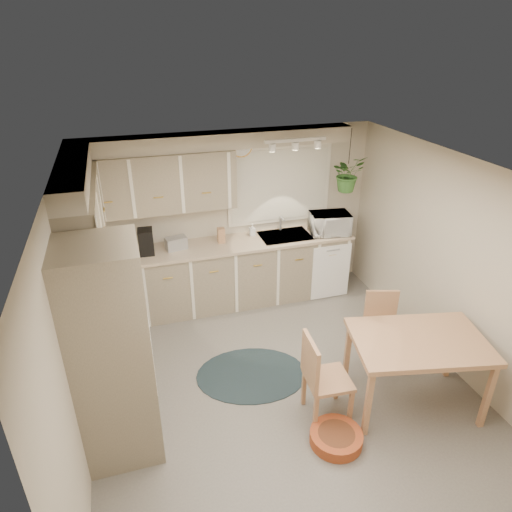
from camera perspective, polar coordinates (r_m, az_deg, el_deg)
name	(u,v)px	position (r m, az deg, el deg)	size (l,w,h in m)	color
floor	(280,382)	(5.31, 2.99, -15.46)	(4.20, 4.20, 0.00)	slate
ceiling	(286,174)	(4.12, 3.78, 10.24)	(4.20, 4.20, 0.00)	white
wall_back	(231,216)	(6.41, -3.10, 4.96)	(4.00, 0.04, 2.40)	#B7AD97
wall_front	(400,459)	(3.17, 17.55, -23.02)	(4.00, 0.04, 2.40)	#B7AD97
wall_left	(71,324)	(4.42, -22.10, -7.84)	(0.04, 4.20, 2.40)	#B7AD97
wall_right	(451,263)	(5.55, 23.15, -0.85)	(0.04, 4.20, 2.40)	#B7AD97
base_cab_left	(115,331)	(5.53, -17.20, -8.96)	(0.60, 1.85, 0.90)	gray
base_cab_back	(224,275)	(6.42, -4.02, -2.42)	(3.60, 0.60, 0.90)	gray
counter_left	(110,296)	(5.28, -17.76, -4.77)	(0.64, 1.89, 0.04)	tan
counter_back	(223,245)	(6.20, -4.13, 1.34)	(3.64, 0.64, 0.04)	tan
oven_stack	(112,356)	(4.16, -17.51, -11.84)	(0.65, 0.65, 2.10)	gray
wall_oven_face	(151,349)	(4.15, -13.05, -11.28)	(0.02, 0.56, 0.58)	white
upper_cab_left	(84,216)	(5.02, -20.73, 4.65)	(0.35, 2.00, 0.75)	gray
upper_cab_back	(156,183)	(5.89, -12.41, 8.87)	(2.00, 0.35, 0.75)	gray
soffit_left	(73,171)	(4.88, -21.92, 9.78)	(0.30, 2.00, 0.20)	#B7AD97
soffit_back	(217,140)	(5.90, -4.94, 14.20)	(3.60, 0.30, 0.20)	#B7AD97
cooktop	(112,323)	(4.78, -17.57, -7.96)	(0.52, 0.58, 0.02)	white
range_hood	(103,283)	(4.54, -18.60, -3.23)	(0.40, 0.60, 0.14)	white
window_blinds	(280,185)	(6.44, 3.00, 8.85)	(1.40, 0.02, 1.00)	white
window_frame	(280,185)	(6.45, 2.97, 8.88)	(1.50, 0.02, 1.10)	silver
sink	(285,238)	(6.45, 3.66, 2.21)	(0.70, 0.48, 0.10)	#A1A3A8
dishwasher_front	(331,272)	(6.63, 9.34, -1.99)	(0.58, 0.01, 0.83)	white
track_light_bar	(295,140)	(5.78, 4.96, 14.24)	(0.80, 0.04, 0.04)	white
wall_clock	(241,146)	(6.12, -1.86, 13.58)	(0.30, 0.30, 0.03)	gold
dining_table	(414,372)	(5.07, 19.09, -13.50)	(1.30, 0.87, 0.82)	tan
chair_left	(328,377)	(4.70, 9.04, -14.76)	(0.44, 0.44, 0.95)	tan
chair_back	(383,331)	(5.53, 15.54, -8.97)	(0.40, 0.40, 0.86)	tan
braided_rug	(252,374)	(5.39, -0.55, -14.59)	(1.27, 0.95, 0.01)	black
pet_bed	(336,438)	(4.74, 9.98, -21.46)	(0.51, 0.51, 0.12)	#A93B21
microwave	(330,221)	(6.51, 9.20, 4.31)	(0.55, 0.30, 0.37)	white
soap_bottle	(252,233)	(6.42, -0.48, 2.92)	(0.08, 0.17, 0.08)	white
hanging_plant	(347,178)	(6.41, 11.35, 9.59)	(0.44, 0.49, 0.38)	#346528
coffee_maker	(146,242)	(6.02, -13.58, 1.75)	(0.19, 0.23, 0.33)	black
toaster	(176,243)	(6.09, -9.96, 1.59)	(0.27, 0.16, 0.17)	#A1A3A8
knife_block	(221,235)	(6.20, -4.37, 2.60)	(0.09, 0.09, 0.21)	tan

